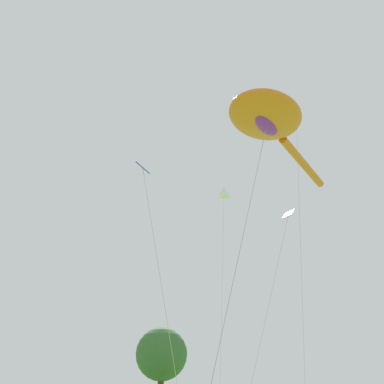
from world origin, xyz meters
name	(u,v)px	position (x,y,z in m)	size (l,w,h in m)	color
big_show_kite	(268,120)	(4.36, 10.83, 12.22)	(9.74, 5.59, 12.75)	orange
small_kite_bird_shape	(148,203)	(-0.22, 12.23, 8.09)	(3.76, 2.93, 9.40)	blue
small_kite_delta_white	(224,192)	(12.06, 24.88, 16.03)	(2.03, 1.36, 16.49)	white
small_kite_triangle_green	(284,237)	(7.75, 14.16, 8.73)	(0.48, 4.90, 9.96)	green
small_kite_box_yellow	(296,110)	(9.51, 14.20, 16.40)	(0.73, 1.85, 16.92)	yellow
tree_oak_left	(161,354)	(24.38, 57.98, 7.04)	(7.04, 7.04, 10.60)	#513823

